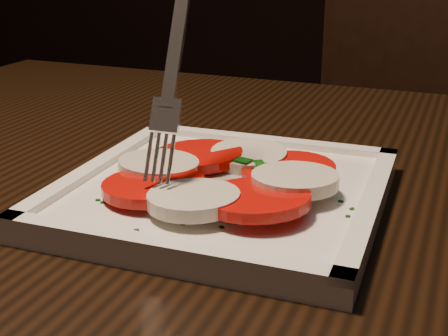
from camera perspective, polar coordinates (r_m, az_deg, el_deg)
The scene contains 5 objects.
table at distance 0.59m, azimuth 6.07°, elevation -10.57°, with size 1.27×0.91×0.75m.
chair at distance 1.31m, azimuth 14.73°, elevation 1.02°, with size 0.55×0.55×0.93m.
plate at distance 0.50m, azimuth 0.00°, elevation -2.40°, with size 0.25×0.25×0.01m, color white.
caprese_salad at distance 0.50m, azimuth 0.01°, elevation -0.68°, with size 0.20×0.20×0.02m.
fork at distance 0.48m, azimuth -3.84°, elevation 11.36°, with size 0.04×0.09×0.19m, color white, non-canonical shape.
Camera 1 is at (0.37, -0.70, 0.95)m, focal length 50.00 mm.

